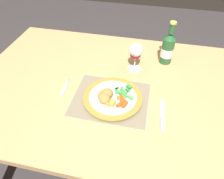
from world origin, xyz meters
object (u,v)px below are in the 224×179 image
object	(u,v)px
dinner_plate	(113,98)
fork	(64,89)
table_knife	(162,117)
wine_glass	(136,51)
dining_table	(119,96)
bottle	(168,48)

from	to	relation	value
dinner_plate	fork	distance (m)	0.26
table_knife	wine_glass	distance (m)	0.37
table_knife	wine_glass	bearing A→B (deg)	117.91
dining_table	bottle	distance (m)	0.38
fork	wine_glass	xyz separation A→B (m)	(0.32, 0.24, 0.11)
dining_table	fork	xyz separation A→B (m)	(-0.26, -0.08, 0.08)
wine_glass	bottle	size ratio (longest dim) A/B	0.66
bottle	wine_glass	bearing A→B (deg)	-147.01
wine_glass	bottle	xyz separation A→B (m)	(0.17, 0.11, -0.02)
table_knife	wine_glass	xyz separation A→B (m)	(-0.17, 0.32, 0.11)
bottle	table_knife	bearing A→B (deg)	-89.84
dinner_plate	bottle	world-z (taller)	bottle
table_knife	wine_glass	size ratio (longest dim) A/B	1.12
dinner_plate	table_knife	distance (m)	0.24
table_knife	dining_table	bearing A→B (deg)	144.35
dining_table	table_knife	size ratio (longest dim) A/B	8.48
wine_glass	bottle	world-z (taller)	bottle
table_knife	bottle	distance (m)	0.43
dinner_plate	bottle	xyz separation A→B (m)	(0.23, 0.37, 0.07)
dining_table	dinner_plate	size ratio (longest dim) A/B	5.51
fork	table_knife	size ratio (longest dim) A/B	0.70
dining_table	bottle	xyz separation A→B (m)	(0.22, 0.26, 0.17)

